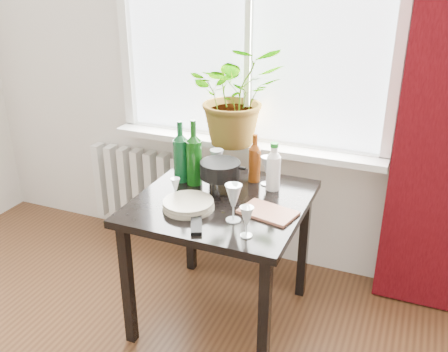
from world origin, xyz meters
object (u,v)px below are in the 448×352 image
at_px(wineglass_front_right, 233,203).
at_px(tv_remote, 196,225).
at_px(plate_stack, 188,204).
at_px(wineglass_front_left, 176,189).
at_px(potted_plant, 236,95).
at_px(wine_bottle_right, 194,152).
at_px(cutting_board, 268,212).
at_px(radiator, 145,188).
at_px(fondue_pot, 220,176).
at_px(table, 221,215).
at_px(bottle_amber, 255,158).
at_px(cleaning_bottle, 274,167).
at_px(wineglass_far_right, 247,222).
at_px(wineglass_back_center, 267,170).
at_px(wineglass_back_left, 217,164).
at_px(wine_bottle_left, 181,151).

bearing_deg(wineglass_front_right, tv_remote, -139.64).
relative_size(plate_stack, tv_remote, 1.51).
xyz_separation_m(wineglass_front_right, wineglass_front_left, (-0.36, 0.10, -0.04)).
bearing_deg(potted_plant, wine_bottle_right, -100.77).
bearing_deg(cutting_board, tv_remote, -137.40).
xyz_separation_m(radiator, fondue_pot, (0.80, -0.54, 0.44)).
distance_m(radiator, table, 1.09).
bearing_deg(fondue_pot, plate_stack, -97.08).
relative_size(potted_plant, cutting_board, 2.25).
bearing_deg(radiator, fondue_pot, -33.75).
bearing_deg(wineglass_front_right, wineglass_front_left, 163.80).
relative_size(bottle_amber, cleaning_bottle, 1.06).
relative_size(wineglass_front_left, tv_remote, 0.67).
xyz_separation_m(wine_bottle_right, wineglass_far_right, (0.46, -0.42, -0.11)).
xyz_separation_m(wineglass_front_right, wineglass_far_right, (0.11, -0.11, -0.02)).
height_order(wineglass_back_center, wineglass_back_left, wineglass_back_left).
bearing_deg(fondue_pot, wineglass_back_left, 127.87).
bearing_deg(radiator, cleaning_bottle, -21.34).
relative_size(table, wineglass_back_left, 4.77).
bearing_deg(wineglass_back_left, wineglass_front_right, -57.66).
bearing_deg(wine_bottle_right, wineglass_front_left, -91.89).
height_order(wineglass_back_center, tv_remote, wineglass_back_center).
relative_size(cleaning_bottle, tv_remote, 1.52).
bearing_deg(tv_remote, table, 65.14).
height_order(wineglass_far_right, wineglass_back_center, wineglass_back_center).
bearing_deg(potted_plant, cutting_board, -56.21).
bearing_deg(tv_remote, bottle_amber, 57.18).
xyz_separation_m(wineglass_far_right, cutting_board, (0.02, 0.24, -0.07)).
bearing_deg(wineglass_back_left, plate_stack, -88.43).
bearing_deg(wineglass_far_right, tv_remote, -178.75).
bearing_deg(wineglass_back_left, tv_remote, -76.79).
bearing_deg(cleaning_bottle, wine_bottle_right, -167.44).
bearing_deg(cutting_board, plate_stack, -165.77).
relative_size(plate_stack, cutting_board, 0.98).
xyz_separation_m(wineglass_back_center, wineglass_back_left, (-0.28, -0.04, 0.01)).
relative_size(wine_bottle_right, wineglass_front_left, 3.19).
bearing_deg(wine_bottle_left, wineglass_far_right, -38.65).
distance_m(cleaning_bottle, wineglass_front_right, 0.41).
height_order(radiator, wineglass_far_right, wineglass_far_right).
distance_m(wine_bottle_right, cutting_board, 0.54).
relative_size(bottle_amber, wineglass_front_right, 1.45).
xyz_separation_m(potted_plant, wineglass_far_right, (0.38, -0.84, -0.33)).
bearing_deg(radiator, wineglass_back_left, -29.09).
bearing_deg(potted_plant, bottle_amber, -50.86).
bearing_deg(potted_plant, fondue_pot, -79.13).
bearing_deg(plate_stack, potted_plant, 91.64).
bearing_deg(cutting_board, wineglass_front_right, -135.21).
bearing_deg(potted_plant, table, -76.35).
bearing_deg(wine_bottle_right, wineglass_back_center, 20.70).
relative_size(wineglass_front_right, wineglass_back_center, 1.15).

